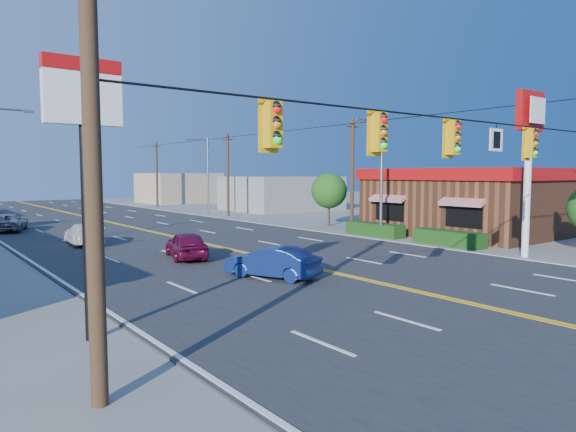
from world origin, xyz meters
TOP-DOWN VIEW (x-y plane):
  - ground at (0.00, 0.00)m, footprint 160.00×160.00m
  - road at (0.00, 20.00)m, footprint 20.00×120.00m
  - signal_span at (-0.12, 0.00)m, footprint 24.32×0.34m
  - kfc at (19.90, 12.00)m, footprint 16.30×12.40m
  - kfc_pylon at (11.00, 4.00)m, footprint 2.20×0.36m
  - pizza_hut_sign at (-11.00, 4.00)m, footprint 1.90×0.30m
  - streetlight_se at (10.79, 14.00)m, footprint 2.55×0.25m
  - streetlight_ne at (10.79, 38.00)m, footprint 2.55×0.25m
  - utility_pole_near at (12.20, 18.00)m, footprint 0.28×0.28m
  - utility_pole_mid at (12.20, 36.00)m, footprint 0.28×0.28m
  - utility_pole_far at (12.20, 54.00)m, footprint 0.28×0.28m
  - tree_kfc_rear at (13.50, 22.00)m, footprint 2.94×2.94m
  - bld_east_mid at (22.00, 40.00)m, footprint 12.00×10.00m
  - bld_east_far at (19.00, 62.00)m, footprint 10.00×10.00m
  - car_magenta at (-3.35, 13.97)m, footprint 2.62×4.32m
  - car_blue at (-2.74, 7.36)m, footprint 2.85×4.18m
  - car_white at (-5.93, 22.50)m, footprint 2.22×4.58m
  - car_silver at (-8.35, 33.20)m, footprint 3.51×5.13m

SIDE VIEW (x-z plane):
  - ground at x=0.00m, z-range 0.00..0.00m
  - road at x=0.00m, z-range 0.00..0.06m
  - car_white at x=-5.93m, z-range 0.00..1.29m
  - car_blue at x=-2.74m, z-range 0.00..1.30m
  - car_silver at x=-8.35m, z-range 0.00..1.30m
  - car_magenta at x=-3.35m, z-range 0.00..1.38m
  - bld_east_mid at x=22.00m, z-range 0.00..4.00m
  - bld_east_far at x=19.00m, z-range 0.00..4.40m
  - kfc at x=19.90m, z-range 0.03..4.73m
  - tree_kfc_rear at x=13.50m, z-range 0.73..5.14m
  - utility_pole_near at x=12.20m, z-range 0.00..8.40m
  - utility_pole_mid at x=12.20m, z-range 0.00..8.40m
  - utility_pole_far at x=12.20m, z-range 0.00..8.40m
  - streetlight_se at x=10.79m, z-range 0.51..8.51m
  - streetlight_ne at x=10.79m, z-range 0.51..8.51m
  - signal_span at x=-0.12m, z-range 0.39..9.39m
  - pizza_hut_sign at x=-11.00m, z-range 1.76..8.61m
  - kfc_pylon at x=11.00m, z-range 1.79..10.29m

